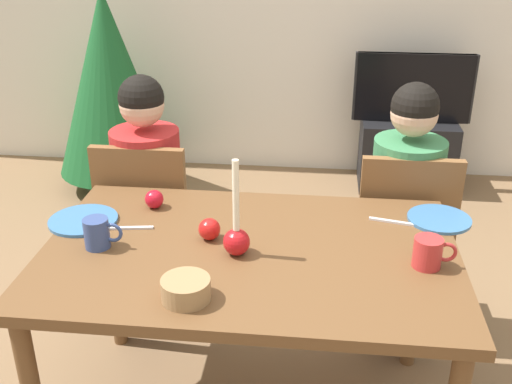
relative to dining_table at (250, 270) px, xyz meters
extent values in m
cube|color=brown|center=(0.00, 0.00, 0.06)|extent=(1.40, 0.90, 0.04)
cylinder|color=brown|center=(-0.64, 0.39, -0.31)|extent=(0.06, 0.06, 0.71)
cylinder|color=brown|center=(0.64, 0.39, -0.31)|extent=(0.06, 0.06, 0.71)
cube|color=brown|center=(-0.53, 0.69, -0.24)|extent=(0.40, 0.40, 0.04)
cube|color=brown|center=(-0.53, 0.51, 0.01)|extent=(0.40, 0.04, 0.45)
cylinder|color=brown|center=(-0.36, 0.86, -0.46)|extent=(0.04, 0.04, 0.41)
cylinder|color=brown|center=(-0.70, 0.86, -0.46)|extent=(0.04, 0.04, 0.41)
cylinder|color=brown|center=(-0.36, 0.52, -0.46)|extent=(0.04, 0.04, 0.41)
cylinder|color=brown|center=(-0.70, 0.52, -0.46)|extent=(0.04, 0.04, 0.41)
cube|color=brown|center=(0.59, 0.69, -0.24)|extent=(0.40, 0.40, 0.04)
cube|color=brown|center=(0.59, 0.51, 0.01)|extent=(0.40, 0.04, 0.45)
cylinder|color=brown|center=(0.76, 0.86, -0.46)|extent=(0.04, 0.04, 0.41)
cylinder|color=brown|center=(0.42, 0.86, -0.46)|extent=(0.04, 0.04, 0.41)
cylinder|color=brown|center=(0.76, 0.52, -0.46)|extent=(0.04, 0.04, 0.41)
cylinder|color=brown|center=(0.42, 0.52, -0.46)|extent=(0.04, 0.04, 0.41)
cube|color=#33384C|center=(-0.53, 0.64, -0.44)|extent=(0.28, 0.28, 0.45)
cylinder|color=#AD2323|center=(-0.53, 0.64, 0.02)|extent=(0.30, 0.30, 0.48)
sphere|color=tan|center=(-0.53, 0.64, 0.38)|extent=(0.19, 0.19, 0.19)
sphere|color=black|center=(-0.53, 0.64, 0.41)|extent=(0.19, 0.19, 0.19)
cube|color=#33384C|center=(0.59, 0.64, -0.44)|extent=(0.28, 0.28, 0.45)
cylinder|color=#387A4C|center=(0.59, 0.64, 0.02)|extent=(0.30, 0.30, 0.48)
sphere|color=tan|center=(0.59, 0.64, 0.38)|extent=(0.19, 0.19, 0.19)
sphere|color=black|center=(0.59, 0.64, 0.41)|extent=(0.19, 0.19, 0.19)
cube|color=black|center=(0.82, 2.30, -0.43)|extent=(0.64, 0.40, 0.48)
cube|color=black|center=(0.82, 2.30, 0.04)|extent=(0.79, 0.04, 0.46)
cube|color=black|center=(0.82, 2.30, 0.04)|extent=(0.76, 0.05, 0.46)
cylinder|color=brown|center=(-1.18, 2.07, -0.60)|extent=(0.08, 0.08, 0.14)
cone|color=#195628|center=(-1.18, 2.07, 0.08)|extent=(0.78, 0.78, 1.22)
sphere|color=red|center=(-0.04, -0.04, 0.13)|extent=(0.09, 0.09, 0.09)
cylinder|color=#EFE5C6|center=(-0.04, -0.04, 0.30)|extent=(0.02, 0.02, 0.25)
cylinder|color=teal|center=(-0.63, 0.13, 0.09)|extent=(0.25, 0.25, 0.01)
cylinder|color=teal|center=(0.67, 0.28, 0.09)|extent=(0.23, 0.23, 0.01)
cylinder|color=#33477F|center=(-0.51, -0.04, 0.14)|extent=(0.09, 0.09, 0.10)
torus|color=#33477F|center=(-0.46, -0.04, 0.14)|extent=(0.07, 0.01, 0.07)
cylinder|color=#B72D2D|center=(0.57, -0.04, 0.13)|extent=(0.09, 0.09, 0.10)
torus|color=#B72D2D|center=(0.63, -0.04, 0.14)|extent=(0.07, 0.01, 0.07)
cube|color=silver|center=(-0.45, 0.09, 0.09)|extent=(0.18, 0.04, 0.01)
cube|color=silver|center=(0.50, 0.25, 0.09)|extent=(0.18, 0.05, 0.01)
cylinder|color=#99754C|center=(-0.15, -0.31, 0.12)|extent=(0.15, 0.15, 0.07)
sphere|color=red|center=(-0.40, 0.27, 0.12)|extent=(0.07, 0.07, 0.07)
sphere|color=red|center=(-0.15, 0.05, 0.12)|extent=(0.08, 0.08, 0.08)
camera|label=1|loc=(0.22, -1.77, 1.12)|focal=42.91mm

